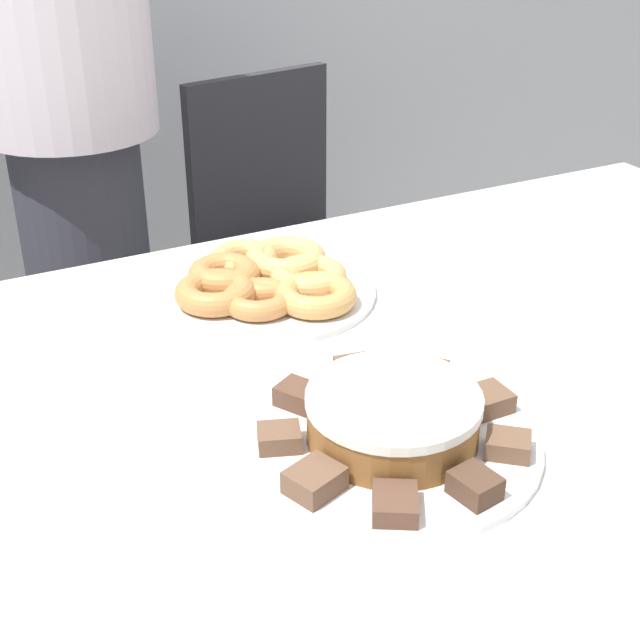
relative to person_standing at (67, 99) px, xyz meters
name	(u,v)px	position (x,y,z in m)	size (l,w,h in m)	color
table	(357,427)	(0.13, -0.95, -0.24)	(1.94, 1.06, 0.75)	silver
person_standing	(67,99)	(0.00, 0.00, 0.00)	(0.36, 0.36, 1.75)	#383842
office_chair_right	(296,275)	(0.50, 0.01, -0.50)	(0.51, 0.51, 0.90)	black
plate_cake	(392,441)	(0.10, -1.09, -0.17)	(0.35, 0.35, 0.01)	white
plate_donuts	(266,292)	(0.13, -0.66, -0.17)	(0.34, 0.34, 0.01)	white
frosted_cake	(393,416)	(0.10, -1.09, -0.13)	(0.20, 0.20, 0.06)	brown
lamington_0	(298,395)	(0.03, -0.97, -0.15)	(0.06, 0.06, 0.03)	brown
lamington_1	(279,438)	(-0.02, -1.04, -0.15)	(0.06, 0.06, 0.02)	brown
lamington_2	(315,480)	(-0.02, -1.13, -0.15)	(0.07, 0.06, 0.03)	brown
lamington_3	(395,504)	(0.03, -1.20, -0.15)	(0.07, 0.07, 0.02)	brown
lamington_4	(475,486)	(0.12, -1.22, -0.15)	(0.05, 0.05, 0.03)	#513828
lamington_5	(508,445)	(0.20, -1.17, -0.15)	(0.07, 0.06, 0.02)	brown
lamington_6	(485,401)	(0.23, -1.09, -0.15)	(0.06, 0.05, 0.02)	brown
lamington_7	(426,375)	(0.20, -1.00, -0.15)	(0.07, 0.07, 0.02)	brown
lamington_8	(355,372)	(0.12, -0.96, -0.15)	(0.05, 0.06, 0.03)	brown
donut_0	(266,281)	(0.13, -0.66, -0.15)	(0.11, 0.11, 0.03)	#C68447
donut_1	(224,274)	(0.08, -0.62, -0.14)	(0.11, 0.11, 0.04)	#C68447
donut_2	(215,292)	(0.04, -0.67, -0.14)	(0.12, 0.12, 0.04)	#C68447
donut_3	(258,299)	(0.09, -0.72, -0.15)	(0.11, 0.11, 0.03)	#C68447
donut_4	(316,295)	(0.17, -0.75, -0.14)	(0.12, 0.12, 0.03)	tan
donut_5	(308,276)	(0.19, -0.68, -0.14)	(0.12, 0.12, 0.03)	#E5AD66
donut_6	(286,259)	(0.19, -0.61, -0.14)	(0.13, 0.13, 0.04)	#E5AD66
donut_7	(242,259)	(0.13, -0.58, -0.14)	(0.11, 0.11, 0.03)	#E5AD66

